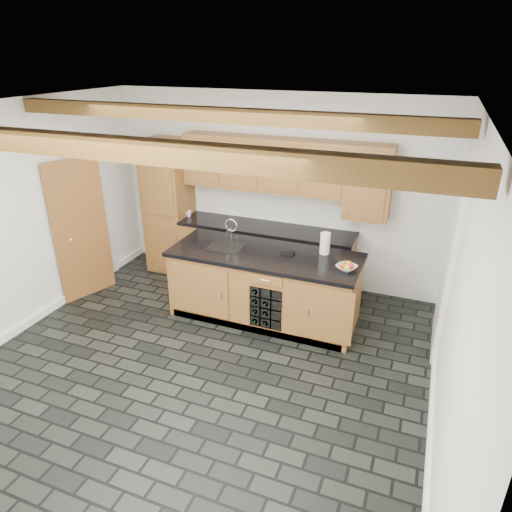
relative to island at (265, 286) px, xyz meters
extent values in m
plane|color=black|center=(-0.31, -1.28, -0.46)|extent=(5.00, 5.00, 0.00)
plane|color=white|center=(-0.31, 1.22, 0.94)|extent=(5.00, 0.00, 5.00)
plane|color=white|center=(-2.81, -1.28, 0.94)|extent=(0.00, 5.00, 5.00)
plane|color=white|center=(2.19, -1.28, 0.94)|extent=(0.00, 5.00, 5.00)
plane|color=white|center=(-0.31, -1.28, 2.34)|extent=(5.00, 5.00, 0.00)
cube|color=#553915|center=(-0.31, -2.48, 2.24)|extent=(4.90, 0.15, 0.15)
cube|color=#553915|center=(-0.31, -0.68, 2.24)|extent=(4.90, 0.15, 0.15)
cube|color=white|center=(-2.79, -1.28, -0.41)|extent=(0.04, 5.00, 0.10)
cube|color=white|center=(2.17, -1.28, -0.41)|extent=(0.04, 5.00, 0.10)
cube|color=white|center=(-2.78, 0.02, 0.56)|extent=(0.06, 0.94, 2.04)
cube|color=olive|center=(-2.63, -0.33, 0.54)|extent=(0.31, 0.77, 2.00)
cube|color=white|center=(2.16, 0.22, 0.56)|extent=(0.06, 0.98, 2.04)
cube|color=black|center=(2.19, 0.22, 0.54)|extent=(0.02, 0.86, 1.96)
cube|color=olive|center=(-1.96, 0.92, 0.59)|extent=(0.65, 0.60, 2.10)
cube|color=olive|center=(-0.33, 0.92, -0.02)|extent=(2.60, 0.60, 0.88)
cube|color=black|center=(-0.33, 0.92, 0.44)|extent=(2.64, 0.62, 0.05)
cube|color=white|center=(-0.33, 1.21, 0.73)|extent=(2.60, 0.02, 0.52)
cube|color=olive|center=(-0.43, 1.04, 1.36)|extent=(2.40, 0.35, 0.75)
cube|color=olive|center=(1.07, 1.04, 1.24)|extent=(0.60, 0.35, 1.00)
cube|color=olive|center=(-0.01, 0.02, -0.02)|extent=(2.40, 0.90, 0.88)
cube|color=black|center=(-0.01, 0.02, 0.44)|extent=(2.46, 0.96, 0.05)
cube|color=olive|center=(-0.73, -0.45, 0.02)|extent=(0.80, 0.02, 0.70)
cube|color=olive|center=(0.94, -0.45, 0.02)|extent=(0.60, 0.02, 0.70)
cube|color=black|center=(0.17, -0.29, -0.06)|extent=(0.42, 0.30, 0.56)
cylinder|color=black|center=(0.17, -0.33, -0.27)|extent=(0.07, 0.26, 0.07)
cylinder|color=black|center=(0.17, -0.33, -0.13)|extent=(0.07, 0.26, 0.07)
cylinder|color=black|center=(0.17, -0.33, 0.01)|extent=(0.07, 0.26, 0.07)
cylinder|color=black|center=(0.03, -0.33, -0.13)|extent=(0.07, 0.26, 0.07)
cylinder|color=black|center=(0.03, -0.33, 0.01)|extent=(0.07, 0.26, 0.07)
cylinder|color=black|center=(0.03, -0.33, 0.15)|extent=(0.07, 0.26, 0.07)
cylinder|color=black|center=(0.03, -0.33, -0.27)|extent=(0.07, 0.26, 0.07)
cube|color=black|center=(-0.56, 0.02, 0.46)|extent=(0.45, 0.40, 0.02)
cylinder|color=silver|center=(-0.56, 0.20, 0.57)|extent=(0.02, 0.02, 0.20)
torus|color=silver|center=(-0.56, 0.20, 0.71)|extent=(0.18, 0.02, 0.18)
cylinder|color=silver|center=(-0.64, 0.20, 0.51)|extent=(0.02, 0.02, 0.08)
cylinder|color=silver|center=(-0.48, 0.20, 0.51)|extent=(0.02, 0.02, 0.08)
cube|color=black|center=(0.27, 0.10, 0.48)|extent=(0.17, 0.09, 0.04)
cylinder|color=black|center=(0.27, 0.10, 0.51)|extent=(0.11, 0.11, 0.01)
imported|color=silver|center=(1.06, -0.09, 0.49)|extent=(0.30, 0.30, 0.06)
sphere|color=red|center=(1.11, -0.09, 0.52)|extent=(0.07, 0.07, 0.07)
sphere|color=orange|center=(1.07, -0.04, 0.52)|extent=(0.07, 0.07, 0.07)
sphere|color=#4E7E22|center=(1.02, -0.06, 0.52)|extent=(0.07, 0.07, 0.07)
sphere|color=red|center=(1.02, -0.12, 0.52)|extent=(0.07, 0.07, 0.07)
sphere|color=gold|center=(1.07, -0.14, 0.52)|extent=(0.07, 0.07, 0.07)
cylinder|color=white|center=(0.70, 0.28, 0.60)|extent=(0.13, 0.13, 0.28)
imported|color=white|center=(-1.61, 0.90, 0.51)|extent=(0.13, 0.13, 0.09)
camera|label=1|loc=(1.83, -4.98, 2.83)|focal=32.00mm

